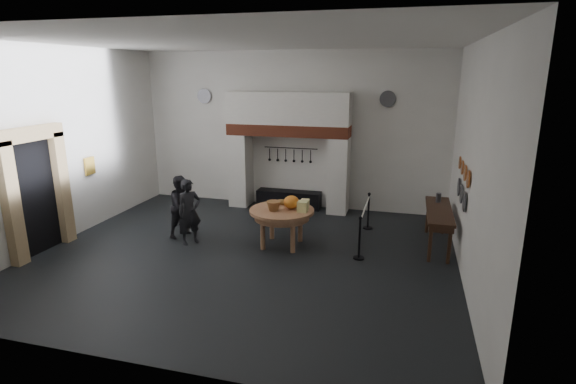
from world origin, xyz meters
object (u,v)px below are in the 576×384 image
(iron_range, at_px, (289,199))
(barrier_post_far, at_px, (368,212))
(work_table, at_px, (282,211))
(visitor_near, at_px, (189,212))
(barrier_post_near, at_px, (360,239))
(side_table, at_px, (439,211))
(visitor_far, at_px, (182,206))

(iron_range, relative_size, barrier_post_far, 2.11)
(iron_range, xyz_separation_m, barrier_post_far, (2.45, -1.28, 0.20))
(work_table, height_order, barrier_post_far, barrier_post_far)
(visitor_near, distance_m, barrier_post_far, 4.47)
(barrier_post_near, distance_m, barrier_post_far, 2.00)
(work_table, height_order, visitor_near, visitor_near)
(barrier_post_near, bearing_deg, barrier_post_far, 90.00)
(side_table, relative_size, barrier_post_far, 2.44)
(side_table, height_order, barrier_post_near, same)
(side_table, distance_m, barrier_post_near, 2.06)
(work_table, relative_size, visitor_near, 0.96)
(barrier_post_near, xyz_separation_m, barrier_post_far, (0.00, 2.00, 0.00))
(work_table, distance_m, barrier_post_far, 2.51)
(iron_range, relative_size, visitor_near, 1.23)
(barrier_post_far, bearing_deg, barrier_post_near, -90.00)
(barrier_post_near, bearing_deg, iron_range, 126.79)
(visitor_near, xyz_separation_m, side_table, (5.57, 1.29, 0.10))
(iron_range, xyz_separation_m, visitor_far, (-1.87, -2.99, 0.51))
(side_table, xyz_separation_m, barrier_post_far, (-1.65, 0.83, -0.42))
(visitor_near, height_order, barrier_post_near, visitor_near)
(visitor_near, distance_m, visitor_far, 0.57)
(iron_range, distance_m, visitor_far, 3.57)
(iron_range, relative_size, visitor_far, 1.25)
(iron_range, relative_size, barrier_post_near, 2.11)
(side_table, bearing_deg, iron_range, 152.79)
(visitor_far, xyz_separation_m, barrier_post_far, (4.33, 1.72, -0.31))
(visitor_far, bearing_deg, barrier_post_near, -75.11)
(side_table, xyz_separation_m, barrier_post_near, (-1.65, -1.17, -0.42))
(iron_range, bearing_deg, visitor_far, -122.05)
(barrier_post_near, height_order, barrier_post_far, same)
(visitor_near, bearing_deg, visitor_far, 84.44)
(iron_range, distance_m, visitor_near, 3.74)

